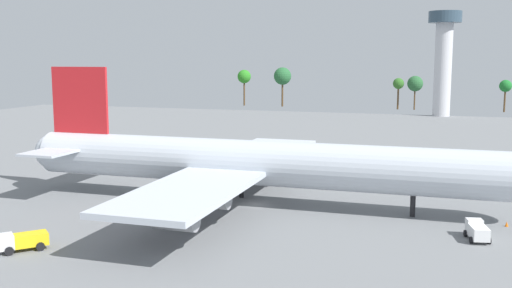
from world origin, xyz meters
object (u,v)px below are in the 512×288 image
at_px(safety_cone_nose, 507,224).
at_px(maintenance_van, 477,231).
at_px(cargo_airplane, 253,163).
at_px(control_tower, 444,54).
at_px(baggage_tug, 22,240).

bearing_deg(safety_cone_nose, maintenance_van, -118.44).
xyz_separation_m(maintenance_van, safety_cone_nose, (3.81, 7.04, -0.80)).
relative_size(cargo_airplane, control_tower, 1.98).
height_order(maintenance_van, safety_cone_nose, maintenance_van).
relative_size(cargo_airplane, maintenance_van, 16.05).
height_order(cargo_airplane, safety_cone_nose, cargo_airplane).
bearing_deg(cargo_airplane, safety_cone_nose, -2.12).
bearing_deg(maintenance_van, cargo_airplane, 164.47).
xyz_separation_m(maintenance_van, control_tower, (-5.50, 154.26, 21.15)).
distance_m(safety_cone_nose, control_tower, 149.14).
distance_m(cargo_airplane, maintenance_van, 31.33).
height_order(cargo_airplane, baggage_tug, cargo_airplane).
relative_size(maintenance_van, baggage_tug, 0.90).
xyz_separation_m(cargo_airplane, control_tower, (24.33, 145.97, 16.28)).
distance_m(maintenance_van, baggage_tug, 51.13).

